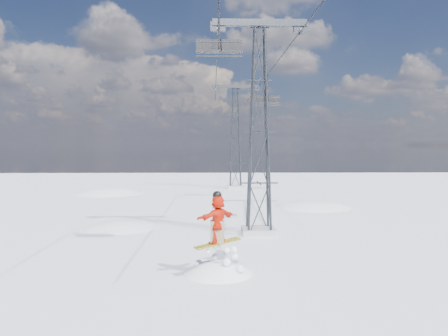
{
  "coord_description": "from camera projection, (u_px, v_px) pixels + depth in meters",
  "views": [
    {
      "loc": [
        -1.65,
        -15.38,
        4.79
      ],
      "look_at": [
        -1.19,
        3.38,
        3.81
      ],
      "focal_mm": 35.0,
      "sensor_mm": 36.0,
      "label": 1
    }
  ],
  "objects": [
    {
      "name": "snow_terrain",
      "position": [
        177.0,
        314.0,
        37.24
      ],
      "size": [
        39.0,
        37.0,
        22.0
      ],
      "color": "white",
      "rests_on": "ground"
    },
    {
      "name": "snowboarder_jump",
      "position": [
        218.0,
        316.0,
        16.4
      ],
      "size": [
        4.4,
        4.4,
        7.07
      ],
      "color": "white",
      "rests_on": "ground"
    },
    {
      "name": "lift_tower_far",
      "position": [
        236.0,
        139.0,
        48.33
      ],
      "size": [
        5.2,
        1.8,
        11.43
      ],
      "color": "#999999",
      "rests_on": "ground"
    },
    {
      "name": "lift_chair_near",
      "position": [
        219.0,
        47.0,
        18.35
      ],
      "size": [
        1.94,
        0.56,
        2.41
      ],
      "color": "black",
      "rests_on": "ground"
    },
    {
      "name": "haul_cables",
      "position": [
        244.0,
        69.0,
        34.57
      ],
      "size": [
        4.46,
        51.0,
        0.06
      ],
      "color": "black",
      "rests_on": "ground"
    },
    {
      "name": "ground",
      "position": [
        259.0,
        279.0,
        15.65
      ],
      "size": [
        120.0,
        120.0,
        0.0
      ],
      "primitive_type": "plane",
      "color": "white",
      "rests_on": "ground"
    },
    {
      "name": "lift_chair_mid",
      "position": [
        267.0,
        100.0,
        37.46
      ],
      "size": [
        2.18,
        0.63,
        2.7
      ],
      "color": "black",
      "rests_on": "ground"
    },
    {
      "name": "lift_tower_near",
      "position": [
        259.0,
        133.0,
        23.37
      ],
      "size": [
        5.2,
        1.8,
        11.43
      ],
      "color": "#999999",
      "rests_on": "ground"
    }
  ]
}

